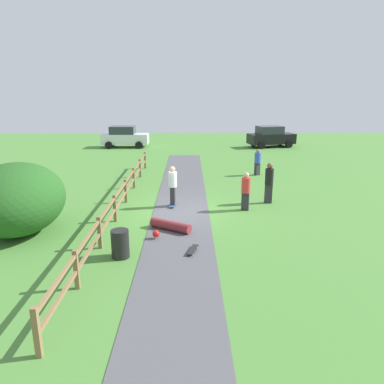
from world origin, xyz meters
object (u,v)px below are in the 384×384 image
skater_riding (173,184)px  bystander_black (269,181)px  skateboard_loose (193,250)px  bystander_blue (258,161)px  skater_fallen (170,226)px  parked_car_black (271,137)px  bush_large (16,199)px  trash_bin (120,244)px  parked_car_white (124,137)px  bystander_red (246,190)px

skater_riding → bystander_black: (4.41, 0.52, 0.02)m
skateboard_loose → bystander_blue: size_ratio=0.51×
skater_fallen → parked_car_black: 22.35m
skater_riding → bush_large: bearing=-150.6°
bush_large → bystander_blue: (10.42, 9.38, -0.41)m
trash_bin → skateboard_loose: size_ratio=1.09×
skater_riding → parked_car_black: size_ratio=0.41×
trash_bin → parked_car_black: (9.65, 22.94, 0.51)m
skateboard_loose → parked_car_white: 23.42m
skateboard_loose → parked_car_black: 23.80m
bush_large → parked_car_black: size_ratio=0.89×
bush_large → trash_bin: size_ratio=4.44×
trash_bin → skater_riding: (1.42, 5.17, 0.59)m
bystander_red → skater_fallen: bearing=-142.1°
bush_large → skater_riding: bush_large is taller
bush_large → skater_riding: size_ratio=2.19×
trash_bin → parked_car_white: (-3.75, 22.96, 0.51)m
bystander_black → parked_car_black: size_ratio=0.42×
skater_fallen → parked_car_black: (8.23, 20.77, 0.76)m
bush_large → parked_car_black: bush_large is taller
skateboard_loose → bystander_blue: (4.09, 11.13, 0.80)m
bush_large → bystander_red: bearing=16.5°
skater_riding → parked_car_white: size_ratio=0.43×
skateboard_loose → parked_car_black: size_ratio=0.18×
bystander_red → bystander_black: bystander_black is taller
parked_car_white → bystander_red: bearing=-65.5°
parked_car_black → skater_riding: bearing=-114.8°
skater_riding → bystander_black: bearing=6.7°
skater_fallen → parked_car_black: bearing=68.4°
bystander_blue → bystander_red: bystander_red is taller
bush_large → bystander_black: (9.89, 3.61, -0.24)m
bush_large → bystander_black: size_ratio=2.11×
bystander_black → trash_bin: bearing=-135.7°
skater_fallen → bystander_black: (4.40, 3.51, 0.86)m
trash_bin → parked_car_black: parked_car_black is taller
bystander_black → parked_car_white: bearing=119.0°
skateboard_loose → parked_car_black: (7.38, 22.60, 0.87)m
skater_riding → parked_car_white: 18.52m
trash_bin → parked_car_white: size_ratio=0.21×
skateboard_loose → bystander_blue: bearing=69.8°
bush_large → parked_car_white: (0.32, 20.87, -0.34)m
skateboard_loose → bystander_red: bystander_red is taller
skateboard_loose → bystander_blue: bystander_blue is taller
skater_riding → parked_car_black: bearing=65.2°
bystander_blue → bystander_black: size_ratio=0.86×
skateboard_loose → parked_car_white: size_ratio=0.20×
trash_bin → bystander_red: 6.56m
parked_car_black → parked_car_white: size_ratio=1.07×
bush_large → skateboard_loose: (6.33, -1.74, -1.21)m
bush_large → bystander_blue: bearing=42.0°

